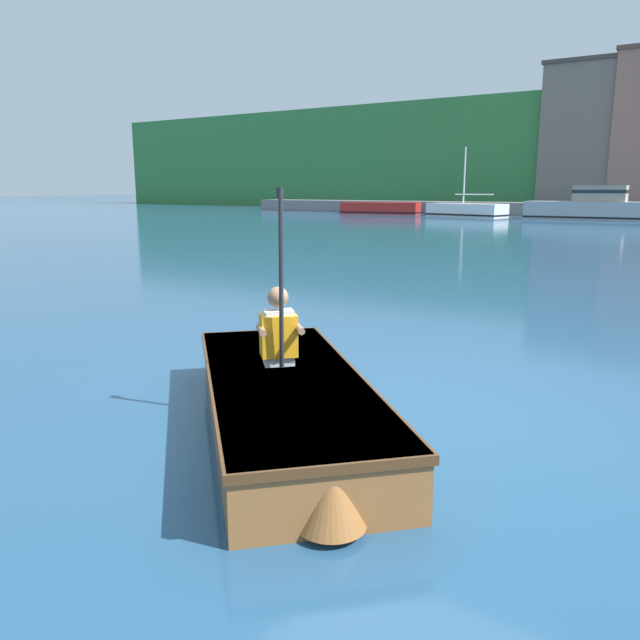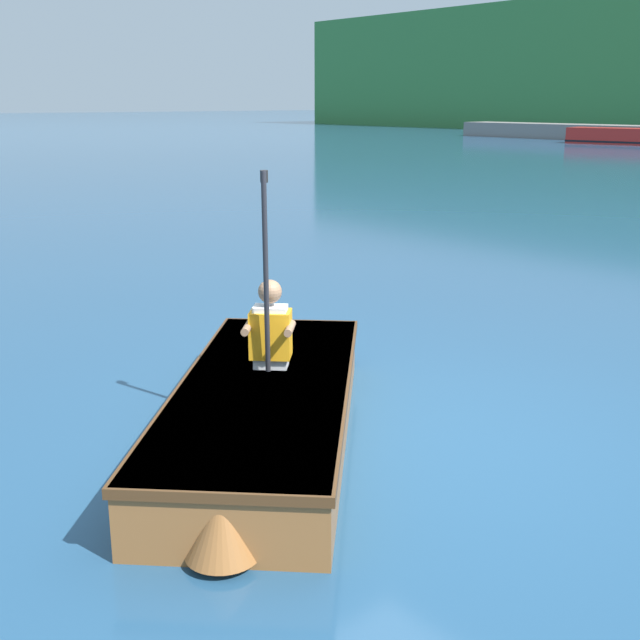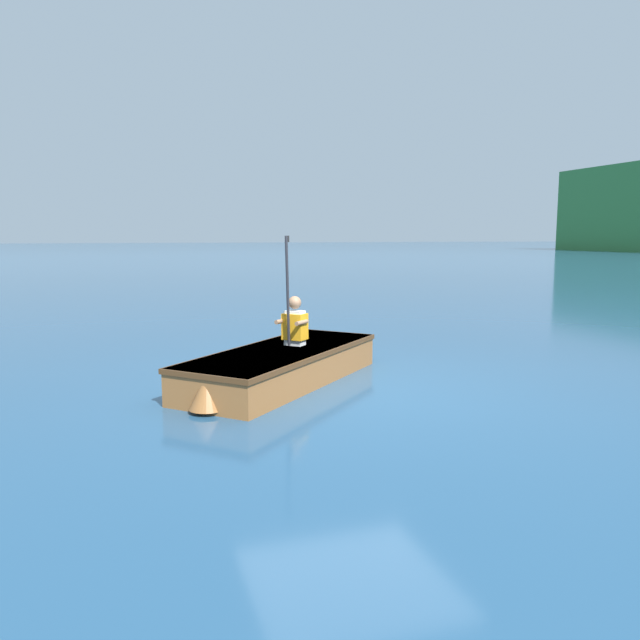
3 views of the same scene
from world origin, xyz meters
name	(u,v)px [view 2 (image 2 of 3)]	position (x,y,z in m)	size (l,w,h in m)	color
ground_plane	(398,441)	(0.00, 0.00, 0.00)	(300.00, 300.00, 0.00)	navy
moored_boat_dock_west_inner	(623,137)	(-19.20, 37.34, 0.40)	(5.99, 2.78, 0.86)	red
rowboat_foreground	(264,410)	(-0.58, -0.72, 0.24)	(3.12, 3.13, 0.43)	#935B2D
person_paddler	(270,328)	(-0.83, -0.47, 0.73)	(0.46, 0.46, 1.42)	silver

